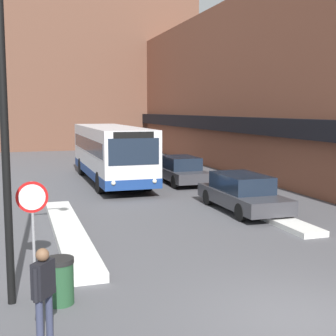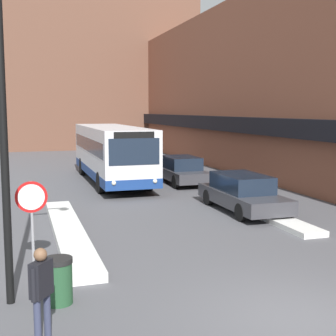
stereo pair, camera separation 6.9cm
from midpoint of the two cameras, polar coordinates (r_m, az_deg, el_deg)
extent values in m
plane|color=#515156|center=(9.54, 16.51, -17.38)|extent=(160.00, 160.00, 0.00)
cube|color=brown|center=(34.58, 8.17, 9.37)|extent=(5.00, 60.00, 10.63)
cube|color=black|center=(33.47, 3.83, 5.62)|extent=(0.50, 60.00, 0.90)
cube|color=brown|center=(50.03, -12.10, 11.44)|extent=(26.00, 8.00, 15.64)
cube|color=silver|center=(15.08, -11.90, -7.59)|extent=(0.90, 8.79, 0.24)
cube|color=silver|center=(17.76, 11.80, -5.46)|extent=(0.90, 6.41, 0.18)
cube|color=silver|center=(25.43, -6.84, 2.13)|extent=(2.56, 10.59, 2.58)
cube|color=navy|center=(25.54, -6.80, -0.24)|extent=(2.58, 10.61, 0.45)
cube|color=#192333|center=(25.40, -6.85, 2.94)|extent=(2.58, 9.75, 0.71)
cube|color=#192333|center=(20.23, -4.02, 1.99)|extent=(2.25, 0.03, 1.16)
cube|color=black|center=(20.17, -4.04, 4.03)|extent=(1.79, 0.03, 0.28)
sphere|color=#F2EAC6|center=(20.18, -6.53, -1.84)|extent=(0.20, 0.20, 0.20)
sphere|color=#F2EAC6|center=(20.61, -1.50, -1.61)|extent=(0.20, 0.20, 0.20)
cylinder|color=black|center=(22.16, -8.14, -1.78)|extent=(0.28, 1.03, 1.03)
cylinder|color=black|center=(22.65, -2.35, -1.52)|extent=(0.28, 1.03, 1.03)
cylinder|color=black|center=(28.60, -10.32, 0.18)|extent=(0.28, 1.03, 1.03)
cylinder|color=black|center=(28.98, -5.78, 0.35)|extent=(0.28, 1.03, 1.03)
cube|color=#38383D|center=(18.36, 9.20, -3.62)|extent=(1.80, 4.85, 0.53)
cube|color=#192333|center=(18.36, 9.07, -1.75)|extent=(1.59, 2.67, 0.64)
cylinder|color=black|center=(17.50, 13.83, -4.92)|extent=(0.20, 0.65, 0.65)
cylinder|color=black|center=(16.72, 8.99, -5.37)|extent=(0.20, 0.65, 0.65)
cylinder|color=black|center=(20.08, 9.36, -3.28)|extent=(0.20, 0.65, 0.65)
cylinder|color=black|center=(19.39, 5.01, -3.58)|extent=(0.20, 0.65, 0.65)
cube|color=#38383D|center=(24.82, 1.79, -0.71)|extent=(1.80, 4.38, 0.52)
cube|color=#192333|center=(24.85, 1.71, 0.65)|extent=(1.58, 2.41, 0.65)
cylinder|color=black|center=(23.88, 4.73, -1.51)|extent=(0.20, 0.68, 0.68)
cylinder|color=black|center=(23.31, 1.00, -1.70)|extent=(0.20, 0.68, 0.68)
cylinder|color=black|center=(26.39, 2.49, -0.67)|extent=(0.20, 0.68, 0.68)
cylinder|color=black|center=(25.88, -0.92, -0.82)|extent=(0.20, 0.68, 0.68)
cube|color=black|center=(31.81, -2.62, 0.97)|extent=(1.90, 4.51, 0.48)
cube|color=#192333|center=(31.87, -2.68, 1.96)|extent=(1.67, 2.48, 0.61)
cylinder|color=black|center=(30.74, -0.38, 0.44)|extent=(0.20, 0.68, 0.68)
cylinder|color=black|center=(30.27, -3.52, 0.32)|extent=(0.20, 0.68, 0.68)
cylinder|color=black|center=(33.40, -1.80, 0.97)|extent=(0.20, 0.68, 0.68)
cylinder|color=black|center=(32.97, -4.71, 0.87)|extent=(0.20, 0.68, 0.68)
cylinder|color=gray|center=(11.83, -16.04, -6.87)|extent=(0.07, 0.07, 2.22)
cylinder|color=red|center=(11.66, -16.16, -3.41)|extent=(0.76, 0.03, 0.76)
cylinder|color=white|center=(11.65, -16.16, -3.43)|extent=(0.62, 0.02, 0.62)
cylinder|color=black|center=(9.66, -19.22, 3.67)|extent=(0.16, 0.16, 6.79)
cylinder|color=#333851|center=(8.44, -15.37, -17.70)|extent=(0.12, 0.12, 0.81)
cylinder|color=#333851|center=(8.65, -14.26, -17.02)|extent=(0.12, 0.12, 0.81)
cube|color=black|center=(8.28, -14.97, -12.90)|extent=(0.42, 0.47, 0.61)
sphere|color=brown|center=(8.15, -15.06, -10.16)|extent=(0.22, 0.22, 0.22)
cylinder|color=black|center=(8.12, -15.84, -13.55)|extent=(0.09, 0.09, 0.57)
cylinder|color=black|center=(8.46, -14.12, -12.65)|extent=(0.09, 0.09, 0.57)
cylinder|color=#234C2D|center=(9.98, -13.00, -13.52)|extent=(0.56, 0.56, 0.85)
cylinder|color=black|center=(9.82, -13.08, -10.93)|extent=(0.59, 0.59, 0.10)
camera|label=1|loc=(0.03, -89.88, 0.02)|focal=50.00mm
camera|label=2|loc=(0.03, 90.12, -0.02)|focal=50.00mm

